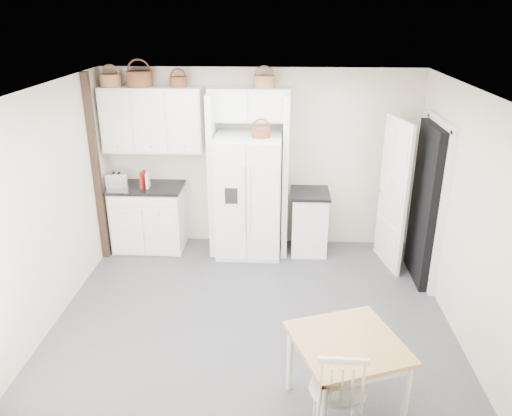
{
  "coord_description": "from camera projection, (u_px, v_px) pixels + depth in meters",
  "views": [
    {
      "loc": [
        0.29,
        -4.98,
        3.35
      ],
      "look_at": [
        0.02,
        0.4,
        1.18
      ],
      "focal_mm": 35.0,
      "sensor_mm": 36.0,
      "label": 1
    }
  ],
  "objects": [
    {
      "name": "floor",
      "position": [
        253.0,
        313.0,
        5.88
      ],
      "size": [
        4.5,
        4.5,
        0.0
      ],
      "primitive_type": "plane",
      "color": "#3C3B44",
      "rests_on": "ground"
    },
    {
      "name": "ceiling",
      "position": [
        252.0,
        89.0,
        4.91
      ],
      "size": [
        4.5,
        4.5,
        0.0
      ],
      "primitive_type": "plane",
      "color": "white",
      "rests_on": "wall_back"
    },
    {
      "name": "wall_back",
      "position": [
        260.0,
        159.0,
        7.25
      ],
      "size": [
        4.5,
        0.0,
        4.5
      ],
      "primitive_type": "plane",
      "rotation": [
        1.57,
        0.0,
        0.0
      ],
      "color": "beige",
      "rests_on": "floor"
    },
    {
      "name": "wall_left",
      "position": [
        49.0,
        207.0,
        5.5
      ],
      "size": [
        0.0,
        4.0,
        4.0
      ],
      "primitive_type": "plane",
      "rotation": [
        1.57,
        0.0,
        1.57
      ],
      "color": "beige",
      "rests_on": "floor"
    },
    {
      "name": "wall_right",
      "position": [
        464.0,
        215.0,
        5.29
      ],
      "size": [
        0.0,
        4.0,
        4.0
      ],
      "primitive_type": "plane",
      "rotation": [
        1.57,
        0.0,
        -1.57
      ],
      "color": "beige",
      "rests_on": "floor"
    },
    {
      "name": "refrigerator",
      "position": [
        249.0,
        196.0,
        7.06
      ],
      "size": [
        0.9,
        0.73,
        1.75
      ],
      "primitive_type": "cube",
      "color": "white",
      "rests_on": "floor"
    },
    {
      "name": "base_cab_left",
      "position": [
        149.0,
        218.0,
        7.36
      ],
      "size": [
        1.0,
        0.63,
        0.93
      ],
      "primitive_type": "cube",
      "color": "white",
      "rests_on": "floor"
    },
    {
      "name": "base_cab_right",
      "position": [
        309.0,
        223.0,
        7.26
      ],
      "size": [
        0.5,
        0.6,
        0.88
      ],
      "primitive_type": "cube",
      "color": "white",
      "rests_on": "floor"
    },
    {
      "name": "dining_table",
      "position": [
        345.0,
        375.0,
        4.36
      ],
      "size": [
        1.11,
        1.11,
        0.72
      ],
      "primitive_type": "cube",
      "rotation": [
        0.0,
        0.0,
        0.35
      ],
      "color": "#A98842",
      "rests_on": "floor"
    },
    {
      "name": "windsor_chair",
      "position": [
        338.0,
        388.0,
        4.04
      ],
      "size": [
        0.48,
        0.44,
        0.96
      ],
      "primitive_type": "cube",
      "rotation": [
        0.0,
        0.0,
        -0.02
      ],
      "color": "white",
      "rests_on": "floor"
    },
    {
      "name": "counter_left",
      "position": [
        147.0,
        187.0,
        7.18
      ],
      "size": [
        1.04,
        0.67,
        0.04
      ],
      "primitive_type": "cube",
      "color": "black",
      "rests_on": "base_cab_left"
    },
    {
      "name": "counter_right",
      "position": [
        310.0,
        193.0,
        7.08
      ],
      "size": [
        0.54,
        0.64,
        0.04
      ],
      "primitive_type": "cube",
      "color": "black",
      "rests_on": "base_cab_right"
    },
    {
      "name": "toaster",
      "position": [
        117.0,
        180.0,
        7.09
      ],
      "size": [
        0.32,
        0.23,
        0.2
      ],
      "primitive_type": "cube",
      "rotation": [
        0.0,
        0.0,
        0.2
      ],
      "color": "silver",
      "rests_on": "counter_left"
    },
    {
      "name": "cookbook_red",
      "position": [
        143.0,
        179.0,
        7.05
      ],
      "size": [
        0.06,
        0.16,
        0.24
      ],
      "primitive_type": "cube",
      "rotation": [
        0.0,
        0.0,
        -0.14
      ],
      "color": "maroon",
      "rests_on": "counter_left"
    },
    {
      "name": "cookbook_cream",
      "position": [
        148.0,
        180.0,
        7.05
      ],
      "size": [
        0.04,
        0.15,
        0.22
      ],
      "primitive_type": "cube",
      "rotation": [
        0.0,
        0.0,
        0.04
      ],
      "color": "silver",
      "rests_on": "counter_left"
    },
    {
      "name": "basket_upper_a",
      "position": [
        111.0,
        80.0,
        6.76
      ],
      "size": [
        0.29,
        0.29,
        0.16
      ],
      "primitive_type": "cylinder",
      "color": "brown",
      "rests_on": "upper_cabinet"
    },
    {
      "name": "basket_upper_b",
      "position": [
        139.0,
        79.0,
        6.74
      ],
      "size": [
        0.35,
        0.35,
        0.21
      ],
      "primitive_type": "cylinder",
      "color": "brown",
      "rests_on": "upper_cabinet"
    },
    {
      "name": "basket_upper_c",
      "position": [
        178.0,
        82.0,
        6.72
      ],
      "size": [
        0.24,
        0.24,
        0.14
      ],
      "primitive_type": "cylinder",
      "color": "brown",
      "rests_on": "upper_cabinet"
    },
    {
      "name": "basket_bridge_b",
      "position": [
        264.0,
        82.0,
        6.67
      ],
      "size": [
        0.28,
        0.28,
        0.16
      ],
      "primitive_type": "cylinder",
      "color": "brown",
      "rests_on": "bridge_cabinet"
    },
    {
      "name": "basket_fridge_b",
      "position": [
        261.0,
        132.0,
        6.6
      ],
      "size": [
        0.25,
        0.25,
        0.14
      ],
      "primitive_type": "cylinder",
      "color": "brown",
      "rests_on": "refrigerator"
    },
    {
      "name": "upper_cabinet",
      "position": [
        153.0,
        120.0,
        6.94
      ],
      "size": [
        1.4,
        0.34,
        0.9
      ],
      "primitive_type": "cube",
      "color": "white",
      "rests_on": "wall_back"
    },
    {
      "name": "bridge_cabinet",
      "position": [
        249.0,
        104.0,
        6.79
      ],
      "size": [
        1.12,
        0.34,
        0.45
      ],
      "primitive_type": "cube",
      "color": "white",
      "rests_on": "wall_back"
    },
    {
      "name": "fridge_panel_left",
      "position": [
        213.0,
        175.0,
        7.06
      ],
      "size": [
        0.08,
        0.6,
        2.3
      ],
      "primitive_type": "cube",
      "color": "white",
      "rests_on": "floor"
    },
    {
      "name": "fridge_panel_right",
      "position": [
        285.0,
        176.0,
        7.01
      ],
      "size": [
        0.08,
        0.6,
        2.3
      ],
      "primitive_type": "cube",
      "color": "white",
      "rests_on": "floor"
    },
    {
      "name": "trim_post",
      "position": [
        96.0,
        170.0,
        6.75
      ],
      "size": [
        0.09,
        0.09,
        2.6
      ],
      "primitive_type": "cube",
      "color": "black",
      "rests_on": "floor"
    },
    {
      "name": "doorway_void",
      "position": [
        427.0,
        205.0,
        6.32
      ],
      "size": [
        0.18,
        0.85,
        2.05
      ],
      "primitive_type": "cube",
      "color": "black",
      "rests_on": "floor"
    },
    {
      "name": "door_slab",
      "position": [
        393.0,
        195.0,
        6.65
      ],
      "size": [
        0.21,
        0.79,
        2.05
      ],
      "primitive_type": "cube",
      "rotation": [
        0.0,
        0.0,
        -1.36
      ],
      "color": "white",
      "rests_on": "floor"
    }
  ]
}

